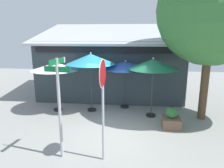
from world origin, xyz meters
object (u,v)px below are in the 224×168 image
object	(u,v)px
stop_sign	(103,91)
patio_umbrella_teal_center	(91,59)
street_sign_post	(59,99)
sidewalk_planter	(171,120)
patio_umbrella_forest_green_far_right	(153,65)
patio_umbrella_ivory_left	(55,67)
patio_umbrella_royal_blue_right	(125,65)
shade_tree	(223,13)

from	to	relation	value
stop_sign	patio_umbrella_teal_center	size ratio (longest dim) A/B	1.06
street_sign_post	sidewalk_planter	bearing A→B (deg)	33.59
street_sign_post	patio_umbrella_forest_green_far_right	world-z (taller)	street_sign_post
patio_umbrella_ivory_left	sidewalk_planter	xyz separation A→B (m)	(5.29, -1.48, -1.85)
stop_sign	patio_umbrella_teal_center	world-z (taller)	stop_sign
patio_umbrella_royal_blue_right	patio_umbrella_forest_green_far_right	distance (m)	1.64
patio_umbrella_royal_blue_right	sidewalk_planter	bearing A→B (deg)	-48.30
patio_umbrella_royal_blue_right	shade_tree	bearing A→B (deg)	-18.11
stop_sign	patio_umbrella_royal_blue_right	bearing A→B (deg)	84.57
sidewalk_planter	patio_umbrella_forest_green_far_right	bearing A→B (deg)	121.39
shade_tree	patio_umbrella_royal_blue_right	bearing A→B (deg)	161.89
patio_umbrella_ivory_left	patio_umbrella_forest_green_far_right	world-z (taller)	patio_umbrella_forest_green_far_right
patio_umbrella_teal_center	sidewalk_planter	size ratio (longest dim) A/B	3.31
patio_umbrella_royal_blue_right	patio_umbrella_forest_green_far_right	xyz separation A→B (m)	(1.26, -1.04, 0.20)
patio_umbrella_ivory_left	patio_umbrella_royal_blue_right	bearing A→B (deg)	12.45
patio_umbrella_ivory_left	patio_umbrella_teal_center	size ratio (longest dim) A/B	0.85
patio_umbrella_forest_green_far_right	sidewalk_planter	world-z (taller)	patio_umbrella_forest_green_far_right
stop_sign	sidewalk_planter	xyz separation A→B (m)	(2.42, 2.49, -1.82)
patio_umbrella_forest_green_far_right	patio_umbrella_teal_center	bearing A→B (deg)	171.76
street_sign_post	stop_sign	bearing A→B (deg)	-0.83
stop_sign	patio_umbrella_ivory_left	xyz separation A→B (m)	(-2.87, 3.97, 0.04)
patio_umbrella_forest_green_far_right	sidewalk_planter	size ratio (longest dim) A/B	3.12
patio_umbrella_royal_blue_right	patio_umbrella_ivory_left	bearing A→B (deg)	-167.55
patio_umbrella_teal_center	patio_umbrella_forest_green_far_right	world-z (taller)	patio_umbrella_teal_center
street_sign_post	stop_sign	distance (m)	1.33
patio_umbrella_royal_blue_right	street_sign_post	bearing A→B (deg)	-110.43
stop_sign	patio_umbrella_ivory_left	world-z (taller)	stop_sign
patio_umbrella_royal_blue_right	patio_umbrella_forest_green_far_right	world-z (taller)	patio_umbrella_forest_green_far_right
patio_umbrella_ivory_left	patio_umbrella_teal_center	distance (m)	1.75
street_sign_post	sidewalk_planter	world-z (taller)	street_sign_post
street_sign_post	patio_umbrella_ivory_left	world-z (taller)	street_sign_post
patio_umbrella_ivory_left	patio_umbrella_forest_green_far_right	size ratio (longest dim) A/B	0.90
stop_sign	patio_umbrella_ivory_left	distance (m)	4.90
patio_umbrella_teal_center	sidewalk_planter	xyz separation A→B (m)	(3.58, -1.59, -2.22)
patio_umbrella_forest_green_far_right	sidewalk_planter	distance (m)	2.49
patio_umbrella_teal_center	sidewalk_planter	distance (m)	4.50
stop_sign	street_sign_post	bearing A→B (deg)	179.17
street_sign_post	sidewalk_planter	distance (m)	4.72
street_sign_post	patio_umbrella_forest_green_far_right	xyz separation A→B (m)	(3.00, 3.64, 0.55)
stop_sign	patio_umbrella_forest_green_far_right	world-z (taller)	stop_sign
street_sign_post	patio_umbrella_forest_green_far_right	size ratio (longest dim) A/B	1.13
stop_sign	shade_tree	xyz separation A→B (m)	(4.31, 3.44, 2.35)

